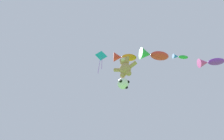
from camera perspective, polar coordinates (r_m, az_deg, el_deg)
teddy_bear_kite at (r=11.83m, az=4.98°, el=1.27°), size 1.98×0.87×2.01m
soccer_ball_kite at (r=11.09m, az=4.29°, el=-5.13°), size 0.94×0.93×0.86m
fish_kite_tangerine at (r=12.97m, az=4.36°, el=4.85°), size 2.09×1.65×0.84m
fish_kite_crimson at (r=13.17m, az=15.21°, el=5.59°), size 2.53×2.24×1.03m
fish_kite_emerald at (r=14.88m, az=24.34°, el=4.61°), size 1.39×1.12×0.45m
fish_kite_violet at (r=15.70m, az=33.23°, el=2.49°), size 2.26×1.42×0.84m
diamond_kite at (r=14.98m, az=-4.21°, el=4.97°), size 1.01×0.80×3.00m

